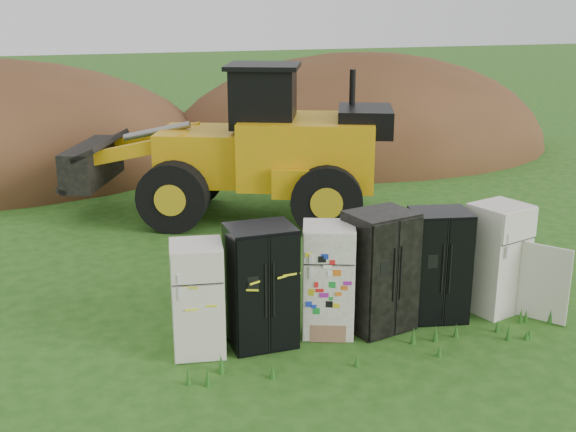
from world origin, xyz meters
name	(u,v)px	position (x,y,z in m)	size (l,w,h in m)	color
ground	(356,329)	(0.00, 0.00, 0.00)	(120.00, 120.00, 0.00)	#204E15
fridge_leftmost	(198,298)	(-2.41, 0.02, 0.81)	(0.72, 0.69, 1.62)	silver
fridge_black_side	(261,286)	(-1.49, 0.00, 0.89)	(0.93, 0.74, 1.79)	black
fridge_sticker	(328,280)	(-0.45, 0.04, 0.85)	(0.75, 0.70, 1.69)	white
fridge_dark_mid	(379,271)	(0.34, -0.04, 0.92)	(0.94, 0.76, 1.83)	black
fridge_black_right	(438,265)	(1.37, 0.02, 0.87)	(0.87, 0.73, 1.74)	black
fridge_open_door	(497,258)	(2.40, -0.01, 0.88)	(0.80, 0.74, 1.76)	silver
wheel_loader	(225,142)	(-0.49, 6.40, 1.74)	(7.18, 2.91, 3.47)	orange
dirt_mound_right	(359,148)	(5.58, 12.79, 0.00)	(12.98, 9.52, 6.34)	#452A16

